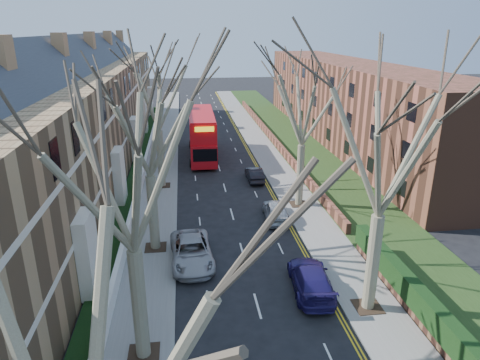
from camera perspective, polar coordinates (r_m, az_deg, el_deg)
name	(u,v)px	position (r m, az deg, el deg)	size (l,w,h in m)	color
pavement_left	(164,154)	(50.89, -10.14, 3.46)	(3.00, 102.00, 0.12)	slate
pavement_right	(264,150)	(51.69, 3.29, 3.99)	(3.00, 102.00, 0.12)	slate
terrace_left	(74,124)	(42.98, -21.27, 6.98)	(9.70, 78.00, 13.60)	#95704C
flats_right	(347,102)	(57.57, 14.09, 10.07)	(13.97, 54.00, 10.00)	brown
front_wall_left	(144,171)	(43.21, -12.74, 1.14)	(0.30, 78.00, 1.00)	white
grass_verge_right	(301,148)	(52.68, 8.12, 4.22)	(6.00, 102.00, 0.06)	#1E3513
tree_left_near	(54,358)	(8.07, -23.59, -20.87)	(9.80, 9.80, 13.73)	#756D53
tree_left_mid	(125,152)	(16.64, -15.10, 3.61)	(10.50, 10.50, 14.71)	#756D53
tree_left_far	(146,112)	(26.41, -12.47, 8.88)	(10.15, 10.15, 14.22)	#756D53
tree_left_dist	(156,82)	(38.21, -11.14, 12.65)	(10.50, 10.50, 14.71)	#756D53
tree_right_mid	(388,131)	(20.56, 19.18, 6.18)	(10.50, 10.50, 14.71)	#756D53
tree_right_far	(304,94)	(33.50, 8.55, 11.32)	(10.15, 10.15, 14.22)	#756D53
double_decker_bus	(202,136)	(48.81, -5.07, 5.91)	(3.15, 12.00, 4.97)	red
car_left_far	(192,252)	(27.25, -6.46, -9.47)	(2.54, 5.51, 1.53)	#A0A0A5
car_right_near	(311,279)	(24.79, 9.44, -12.87)	(2.09, 5.15, 1.49)	navy
car_right_mid	(276,210)	(32.99, 4.79, -4.07)	(1.75, 4.34, 1.48)	#9FA2A8
car_right_far	(254,174)	(41.22, 1.94, 0.78)	(1.39, 3.97, 1.31)	black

